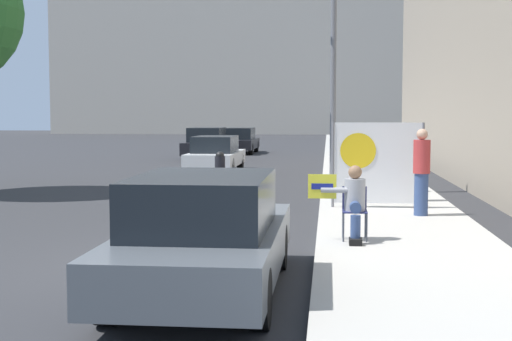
{
  "coord_description": "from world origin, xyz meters",
  "views": [
    {
      "loc": [
        2.25,
        -9.91,
        2.22
      ],
      "look_at": [
        0.79,
        4.43,
        1.06
      ],
      "focal_mm": 50.0,
      "sensor_mm": 36.0,
      "label": 1
    }
  ],
  "objects_px": {
    "traffic_light_pole": "(299,31)",
    "car_on_road_midblock": "(207,144)",
    "seated_protester": "(353,200)",
    "pedestrian_behind": "(404,161)",
    "car_on_road_distant": "(240,141)",
    "parked_car_curbside": "(205,235)",
    "motorcycle_on_road": "(220,176)",
    "protest_banner": "(377,163)",
    "car_on_road_nearest": "(216,154)",
    "jogger_on_sidewalk": "(421,171)"
  },
  "relations": [
    {
      "from": "traffic_light_pole",
      "to": "car_on_road_midblock",
      "type": "distance_m",
      "value": 15.86
    },
    {
      "from": "seated_protester",
      "to": "pedestrian_behind",
      "type": "xyz_separation_m",
      "value": [
        1.37,
        5.4,
        0.28
      ]
    },
    {
      "from": "pedestrian_behind",
      "to": "car_on_road_distant",
      "type": "relative_size",
      "value": 0.39
    },
    {
      "from": "parked_car_curbside",
      "to": "car_on_road_distant",
      "type": "bearing_deg",
      "value": 96.28
    },
    {
      "from": "parked_car_curbside",
      "to": "motorcycle_on_road",
      "type": "distance_m",
      "value": 10.58
    },
    {
      "from": "protest_banner",
      "to": "traffic_light_pole",
      "type": "height_order",
      "value": "traffic_light_pole"
    },
    {
      "from": "traffic_light_pole",
      "to": "seated_protester",
      "type": "bearing_deg",
      "value": -81.36
    },
    {
      "from": "protest_banner",
      "to": "parked_car_curbside",
      "type": "distance_m",
      "value": 7.63
    },
    {
      "from": "traffic_light_pole",
      "to": "car_on_road_distant",
      "type": "relative_size",
      "value": 1.38
    },
    {
      "from": "pedestrian_behind",
      "to": "parked_car_curbside",
      "type": "height_order",
      "value": "pedestrian_behind"
    },
    {
      "from": "protest_banner",
      "to": "car_on_road_nearest",
      "type": "relative_size",
      "value": 0.44
    },
    {
      "from": "car_on_road_midblock",
      "to": "seated_protester",
      "type": "bearing_deg",
      "value": -74.5
    },
    {
      "from": "jogger_on_sidewalk",
      "to": "car_on_road_nearest",
      "type": "distance_m",
      "value": 13.41
    },
    {
      "from": "jogger_on_sidewalk",
      "to": "protest_banner",
      "type": "xyz_separation_m",
      "value": [
        -0.82,
        1.11,
        0.09
      ]
    },
    {
      "from": "jogger_on_sidewalk",
      "to": "parked_car_curbside",
      "type": "distance_m",
      "value": 6.95
    },
    {
      "from": "seated_protester",
      "to": "car_on_road_distant",
      "type": "distance_m",
      "value": 28.36
    },
    {
      "from": "car_on_road_midblock",
      "to": "car_on_road_nearest",
      "type": "bearing_deg",
      "value": -77.93
    },
    {
      "from": "pedestrian_behind",
      "to": "car_on_road_nearest",
      "type": "xyz_separation_m",
      "value": [
        -6.01,
        9.57,
        -0.4
      ]
    },
    {
      "from": "pedestrian_behind",
      "to": "car_on_road_distant",
      "type": "distance_m",
      "value": 23.43
    },
    {
      "from": "seated_protester",
      "to": "car_on_road_midblock",
      "type": "xyz_separation_m",
      "value": [
        -6.26,
        22.56,
        -0.05
      ]
    },
    {
      "from": "jogger_on_sidewalk",
      "to": "seated_protester",
      "type": "bearing_deg",
      "value": 53.14
    },
    {
      "from": "traffic_light_pole",
      "to": "car_on_road_midblock",
      "type": "xyz_separation_m",
      "value": [
        -5.04,
        14.57,
        -3.69
      ]
    },
    {
      "from": "protest_banner",
      "to": "motorcycle_on_road",
      "type": "height_order",
      "value": "protest_banner"
    },
    {
      "from": "pedestrian_behind",
      "to": "protest_banner",
      "type": "bearing_deg",
      "value": 142.78
    },
    {
      "from": "seated_protester",
      "to": "car_on_road_nearest",
      "type": "distance_m",
      "value": 15.67
    },
    {
      "from": "pedestrian_behind",
      "to": "car_on_road_distant",
      "type": "xyz_separation_m",
      "value": [
        -6.68,
        22.45,
        -0.38
      ]
    },
    {
      "from": "traffic_light_pole",
      "to": "parked_car_curbside",
      "type": "relative_size",
      "value": 1.4
    },
    {
      "from": "jogger_on_sidewalk",
      "to": "protest_banner",
      "type": "distance_m",
      "value": 1.38
    },
    {
      "from": "car_on_road_midblock",
      "to": "motorcycle_on_road",
      "type": "relative_size",
      "value": 2.22
    },
    {
      "from": "parked_car_curbside",
      "to": "car_on_road_distant",
      "type": "height_order",
      "value": "parked_car_curbside"
    },
    {
      "from": "parked_car_curbside",
      "to": "motorcycle_on_road",
      "type": "height_order",
      "value": "parked_car_curbside"
    },
    {
      "from": "pedestrian_behind",
      "to": "car_on_road_midblock",
      "type": "height_order",
      "value": "pedestrian_behind"
    },
    {
      "from": "seated_protester",
      "to": "protest_banner",
      "type": "bearing_deg",
      "value": 83.74
    },
    {
      "from": "parked_car_curbside",
      "to": "protest_banner",
      "type": "bearing_deg",
      "value": 70.48
    },
    {
      "from": "parked_car_curbside",
      "to": "car_on_road_nearest",
      "type": "relative_size",
      "value": 1.01
    },
    {
      "from": "seated_protester",
      "to": "motorcycle_on_road",
      "type": "distance_m",
      "value": 8.16
    },
    {
      "from": "jogger_on_sidewalk",
      "to": "car_on_road_nearest",
      "type": "relative_size",
      "value": 0.38
    },
    {
      "from": "car_on_road_midblock",
      "to": "pedestrian_behind",
      "type": "bearing_deg",
      "value": -66.02
    },
    {
      "from": "car_on_road_midblock",
      "to": "car_on_road_distant",
      "type": "bearing_deg",
      "value": 79.78
    },
    {
      "from": "traffic_light_pole",
      "to": "car_on_road_nearest",
      "type": "relative_size",
      "value": 1.41
    },
    {
      "from": "jogger_on_sidewalk",
      "to": "pedestrian_behind",
      "type": "relative_size",
      "value": 0.96
    },
    {
      "from": "traffic_light_pole",
      "to": "car_on_road_nearest",
      "type": "height_order",
      "value": "traffic_light_pole"
    },
    {
      "from": "jogger_on_sidewalk",
      "to": "car_on_road_midblock",
      "type": "xyz_separation_m",
      "value": [
        -7.72,
        19.52,
        -0.29
      ]
    },
    {
      "from": "pedestrian_behind",
      "to": "protest_banner",
      "type": "xyz_separation_m",
      "value": [
        -0.73,
        -1.25,
        0.05
      ]
    },
    {
      "from": "car_on_road_nearest",
      "to": "car_on_road_distant",
      "type": "xyz_separation_m",
      "value": [
        -0.67,
        12.88,
        0.02
      ]
    },
    {
      "from": "car_on_road_distant",
      "to": "motorcycle_on_road",
      "type": "distance_m",
      "value": 20.5
    },
    {
      "from": "protest_banner",
      "to": "car_on_road_distant",
      "type": "distance_m",
      "value": 24.45
    },
    {
      "from": "pedestrian_behind",
      "to": "motorcycle_on_road",
      "type": "xyz_separation_m",
      "value": [
        -4.69,
        2.05,
        -0.57
      ]
    },
    {
      "from": "pedestrian_behind",
      "to": "parked_car_curbside",
      "type": "relative_size",
      "value": 0.4
    },
    {
      "from": "motorcycle_on_road",
      "to": "parked_car_curbside",
      "type": "bearing_deg",
      "value": -82.31
    }
  ]
}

